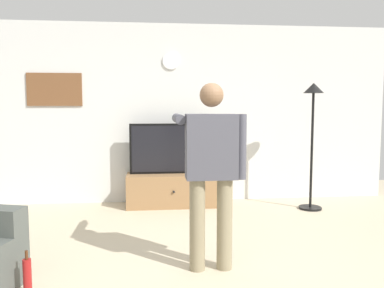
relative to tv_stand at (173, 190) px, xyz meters
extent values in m
plane|color=beige|center=(0.20, -2.60, -0.24)|extent=(8.40, 8.40, 0.00)
cube|color=silver|center=(0.20, 0.35, 1.11)|extent=(6.40, 0.10, 2.70)
cube|color=#997047|center=(0.00, 0.00, 0.00)|extent=(1.34, 0.48, 0.48)
sphere|color=black|center=(0.00, -0.25, 0.02)|extent=(0.04, 0.04, 0.04)
cube|color=black|center=(0.00, 0.05, 0.61)|extent=(1.25, 0.06, 0.74)
cube|color=black|center=(0.00, 0.02, 0.61)|extent=(1.19, 0.01, 0.68)
cylinder|color=white|center=(0.00, 0.29, 1.91)|extent=(0.25, 0.03, 0.25)
cube|color=brown|center=(-1.71, 0.30, 1.47)|extent=(0.79, 0.04, 0.48)
cylinder|color=black|center=(1.95, -0.39, -0.22)|extent=(0.32, 0.32, 0.03)
cylinder|color=black|center=(1.95, -0.39, 0.60)|extent=(0.04, 0.04, 1.62)
cone|color=black|center=(1.95, -0.39, 1.48)|extent=(0.28, 0.28, 0.14)
cylinder|color=gray|center=(0.09, -2.32, 0.18)|extent=(0.14, 0.14, 0.83)
cylinder|color=gray|center=(0.34, -2.32, 0.18)|extent=(0.14, 0.14, 0.83)
cube|color=#4C4C56|center=(0.21, -2.32, 0.88)|extent=(0.45, 0.22, 0.57)
sphere|color=#8C6647|center=(0.21, -2.32, 1.33)|extent=(0.21, 0.21, 0.21)
cylinder|color=#4C4C56|center=(-0.05, -2.03, 1.11)|extent=(0.09, 0.58, 0.09)
cube|color=white|center=(-0.05, -1.71, 1.11)|extent=(0.04, 0.12, 0.04)
cylinder|color=#4C4C56|center=(0.48, -2.32, 0.87)|extent=(0.09, 0.09, 0.58)
cylinder|color=maroon|center=(-1.29, -2.65, -0.10)|extent=(0.07, 0.07, 0.28)
cylinder|color=#4C2814|center=(-1.29, -2.65, 0.08)|extent=(0.02, 0.02, 0.07)
camera|label=1|loc=(-0.31, -5.75, 1.23)|focal=37.10mm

